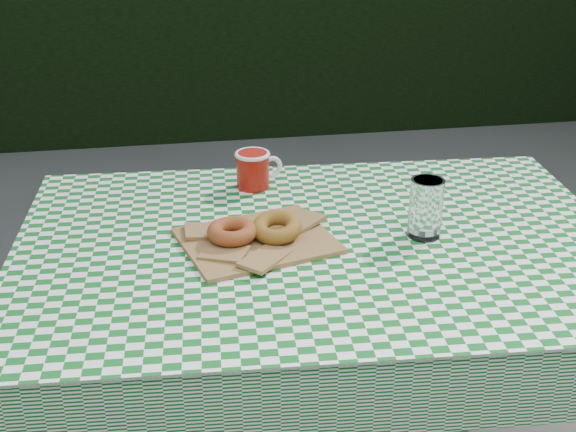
# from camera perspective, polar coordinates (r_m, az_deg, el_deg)

# --- Properties ---
(table) EXTENTS (1.26, 0.88, 0.75)m
(table) POSITION_cam_1_polar(r_m,az_deg,el_deg) (1.76, 2.16, -12.96)
(table) COLOR brown
(table) RESTS_ON ground
(tablecloth) EXTENTS (1.28, 0.90, 0.01)m
(tablecloth) POSITION_cam_1_polar(r_m,az_deg,el_deg) (1.55, 2.38, -1.93)
(tablecloth) COLOR #0E5D1E
(tablecloth) RESTS_ON table
(paper_bag) EXTENTS (0.34, 0.30, 0.02)m
(paper_bag) POSITION_cam_1_polar(r_m,az_deg,el_deg) (1.54, -2.32, -1.77)
(paper_bag) COLOR olive
(paper_bag) RESTS_ON tablecloth
(bagel_front) EXTENTS (0.13, 0.13, 0.03)m
(bagel_front) POSITION_cam_1_polar(r_m,az_deg,el_deg) (1.52, -4.21, -1.16)
(bagel_front) COLOR #954C1E
(bagel_front) RESTS_ON paper_bag
(bagel_back) EXTENTS (0.14, 0.14, 0.03)m
(bagel_back) POSITION_cam_1_polar(r_m,az_deg,el_deg) (1.53, -0.86, -0.85)
(bagel_back) COLOR olive
(bagel_back) RESTS_ON paper_bag
(coffee_mug) EXTENTS (0.19, 0.19, 0.09)m
(coffee_mug) POSITION_cam_1_polar(r_m,az_deg,el_deg) (1.78, -2.66, 3.47)
(coffee_mug) COLOR #991209
(coffee_mug) RESTS_ON tablecloth
(drinking_glass) EXTENTS (0.08, 0.08, 0.12)m
(drinking_glass) POSITION_cam_1_polar(r_m,az_deg,el_deg) (1.57, 10.28, 0.59)
(drinking_glass) COLOR white
(drinking_glass) RESTS_ON tablecloth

